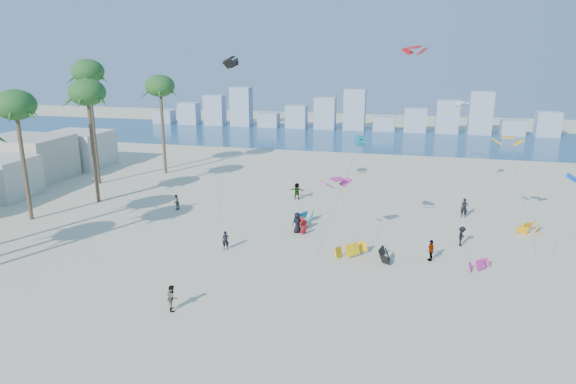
# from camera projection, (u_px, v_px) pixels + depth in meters

# --- Properties ---
(ground) EXTENTS (220.00, 220.00, 0.00)m
(ground) POSITION_uv_depth(u_px,v_px,m) (175.00, 333.00, 29.85)
(ground) COLOR beige
(ground) RESTS_ON ground
(ocean) EXTENTS (220.00, 220.00, 0.00)m
(ocean) POSITION_uv_depth(u_px,v_px,m) (341.00, 137.00, 97.25)
(ocean) COLOR navy
(ocean) RESTS_ON ground
(kitesurfer_near) EXTENTS (0.66, 0.52, 1.59)m
(kitesurfer_near) POSITION_uv_depth(u_px,v_px,m) (226.00, 240.00, 42.24)
(kitesurfer_near) COLOR black
(kitesurfer_near) RESTS_ON ground
(kitesurfer_mid) EXTENTS (0.98, 1.04, 1.70)m
(kitesurfer_mid) POSITION_uv_depth(u_px,v_px,m) (172.00, 298.00, 32.34)
(kitesurfer_mid) COLOR gray
(kitesurfer_mid) RESTS_ON ground
(kitesurfers_far) EXTENTS (29.80, 15.26, 1.93)m
(kitesurfers_far) POSITION_uv_depth(u_px,v_px,m) (339.00, 213.00, 49.03)
(kitesurfers_far) COLOR black
(kitesurfers_far) RESTS_ON ground
(grounded_kites) EXTENTS (23.25, 12.39, 1.02)m
(grounded_kites) POSITION_uv_depth(u_px,v_px,m) (377.00, 238.00, 43.77)
(grounded_kites) COLOR #B61216
(grounded_kites) RESTS_ON ground
(flying_kites) EXTENTS (38.37, 23.90, 17.04)m
(flying_kites) POSITION_uv_depth(u_px,v_px,m) (429.00, 102.00, 46.46)
(flying_kites) COLOR #D12E8C
(flying_kites) RESTS_ON ground
(palm_row) EXTENTS (9.38, 44.80, 15.13)m
(palm_row) POSITION_uv_depth(u_px,v_px,m) (28.00, 101.00, 46.75)
(palm_row) COLOR brown
(palm_row) RESTS_ON ground
(distant_skyline) EXTENTS (85.00, 3.00, 8.40)m
(distant_skyline) POSITION_uv_depth(u_px,v_px,m) (342.00, 115.00, 106.05)
(distant_skyline) COLOR #9EADBF
(distant_skyline) RESTS_ON ground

